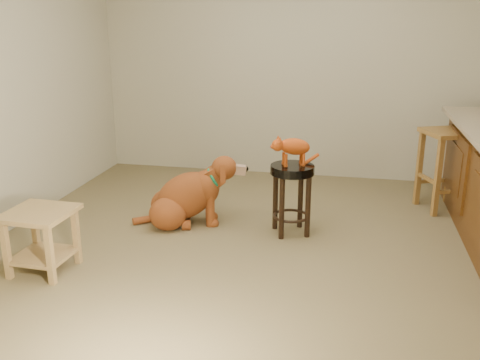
% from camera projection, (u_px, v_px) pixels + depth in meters
% --- Properties ---
extents(floor, '(4.50, 4.00, 0.01)m').
position_uv_depth(floor, '(265.00, 239.00, 4.57)').
color(floor, brown).
rests_on(floor, ground).
extents(room_shell, '(4.54, 4.04, 2.62)m').
position_uv_depth(room_shell, '(268.00, 37.00, 4.07)').
color(room_shell, '#AFAA8D').
rests_on(room_shell, ground).
extents(padded_stool, '(0.41, 0.41, 0.61)m').
position_uv_depth(padded_stool, '(292.00, 185.00, 4.58)').
color(padded_stool, black).
rests_on(padded_stool, ground).
extents(wood_stool, '(0.56, 0.56, 0.79)m').
position_uv_depth(wood_stool, '(445.00, 169.00, 5.17)').
color(wood_stool, brown).
rests_on(wood_stool, ground).
extents(side_table, '(0.48, 0.48, 0.48)m').
position_uv_depth(side_table, '(41.00, 232.00, 3.92)').
color(side_table, olive).
rests_on(side_table, ground).
extents(golden_retriever, '(1.03, 0.62, 0.68)m').
position_uv_depth(golden_retriever, '(187.00, 197.00, 4.84)').
color(golden_retriever, brown).
rests_on(golden_retriever, ground).
extents(tabby_kitten, '(0.40, 0.29, 0.29)m').
position_uv_depth(tabby_kitten, '(292.00, 148.00, 4.48)').
color(tabby_kitten, '#A83F10').
rests_on(tabby_kitten, padded_stool).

